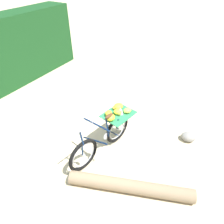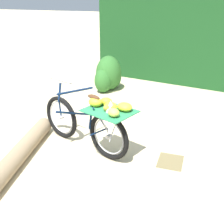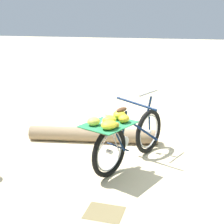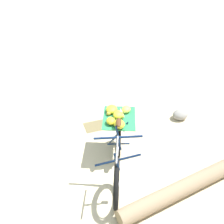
# 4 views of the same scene
# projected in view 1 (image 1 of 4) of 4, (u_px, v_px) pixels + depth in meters

# --- Properties ---
(ground_plane) EXTENTS (60.00, 60.00, 0.00)m
(ground_plane) POSITION_uv_depth(u_px,v_px,m) (91.00, 149.00, 4.61)
(ground_plane) COLOR beige
(bicycle) EXTENTS (0.99, 1.76, 1.03)m
(bicycle) POSITION_uv_depth(u_px,v_px,m) (106.00, 133.00, 4.32)
(bicycle) COLOR black
(bicycle) RESTS_ON ground_plane
(fallen_log) EXTENTS (2.33, 0.64, 0.26)m
(fallen_log) POSITION_uv_depth(u_px,v_px,m) (130.00, 186.00, 3.72)
(fallen_log) COLOR #937A5B
(fallen_log) RESTS_ON ground_plane
(path_stone) EXTENTS (0.33, 0.28, 0.21)m
(path_stone) POSITION_uv_depth(u_px,v_px,m) (188.00, 137.00, 4.78)
(path_stone) COLOR gray
(path_stone) RESTS_ON ground_plane
(leaf_litter_patch) EXTENTS (0.44, 0.36, 0.01)m
(leaf_litter_patch) POSITION_uv_depth(u_px,v_px,m) (121.00, 116.00, 5.56)
(leaf_litter_patch) COLOR olive
(leaf_litter_patch) RESTS_ON ground_plane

